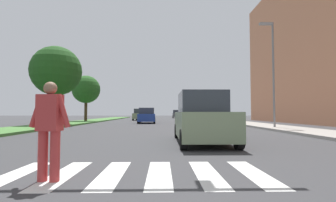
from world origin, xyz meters
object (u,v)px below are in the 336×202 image
(suv_crossing, at_px, (202,118))
(sedan_far_horizon, at_px, (177,114))
(pedestrian_performer, at_px, (50,126))
(sedan_midblock, at_px, (147,116))
(tree_distant, at_px, (86,90))
(tree_far, at_px, (56,71))
(street_lamp_right, at_px, (272,65))
(sedan_distant, at_px, (140,115))

(suv_crossing, height_order, sedan_far_horizon, suv_crossing)
(pedestrian_performer, xyz_separation_m, sedan_midblock, (0.20, 23.13, -0.15))
(suv_crossing, height_order, sedan_midblock, suv_crossing)
(tree_distant, bearing_deg, tree_far, -91.79)
(tree_far, bearing_deg, tree_distant, 88.21)
(pedestrian_performer, relative_size, suv_crossing, 0.37)
(tree_far, relative_size, tree_distant, 1.26)
(street_lamp_right, height_order, suv_crossing, street_lamp_right)
(suv_crossing, distance_m, sedan_far_horizon, 43.60)
(sedan_midblock, bearing_deg, tree_far, -147.75)
(sedan_midblock, bearing_deg, street_lamp_right, -46.73)
(pedestrian_performer, distance_m, sedan_distant, 33.60)
(suv_crossing, xyz_separation_m, sedan_far_horizon, (1.56, 43.57, -0.13))
(tree_far, distance_m, street_lamp_right, 18.23)
(pedestrian_performer, xyz_separation_m, sedan_distant, (-1.51, 33.57, -0.12))
(street_lamp_right, height_order, sedan_midblock, street_lamp_right)
(tree_far, bearing_deg, sedan_far_horizon, 67.51)
(street_lamp_right, xyz_separation_m, sedan_midblock, (-9.57, 10.16, -3.81))
(pedestrian_performer, bearing_deg, tree_distant, 105.96)
(street_lamp_right, distance_m, pedestrian_performer, 16.64)
(tree_far, bearing_deg, sedan_midblock, 32.25)
(tree_far, distance_m, sedan_far_horizon, 33.58)
(street_lamp_right, height_order, pedestrian_performer, street_lamp_right)
(sedan_distant, bearing_deg, pedestrian_performer, -87.43)
(tree_far, relative_size, street_lamp_right, 0.94)
(suv_crossing, bearing_deg, sedan_midblock, 100.43)
(sedan_midblock, relative_size, sedan_distant, 0.97)
(tree_far, xyz_separation_m, sedan_far_horizon, (12.75, 30.79, -4.13))
(suv_crossing, relative_size, sedan_distant, 1.04)
(tree_far, relative_size, sedan_far_horizon, 1.67)
(tree_far, distance_m, sedan_distant, 17.14)
(sedan_far_horizon, bearing_deg, sedan_midblock, -100.61)
(tree_distant, bearing_deg, street_lamp_right, -37.33)
(suv_crossing, bearing_deg, sedan_far_horizon, 87.94)
(sedan_midblock, xyz_separation_m, sedan_distant, (-1.70, 10.44, 0.02))
(sedan_far_horizon, bearing_deg, tree_distant, -118.72)
(tree_distant, distance_m, street_lamp_right, 21.68)
(street_lamp_right, bearing_deg, sedan_midblock, 133.27)
(sedan_distant, bearing_deg, tree_far, -111.92)
(tree_far, bearing_deg, street_lamp_right, -16.47)
(tree_far, height_order, sedan_distant, tree_far)
(sedan_midblock, relative_size, sedan_far_horizon, 1.02)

